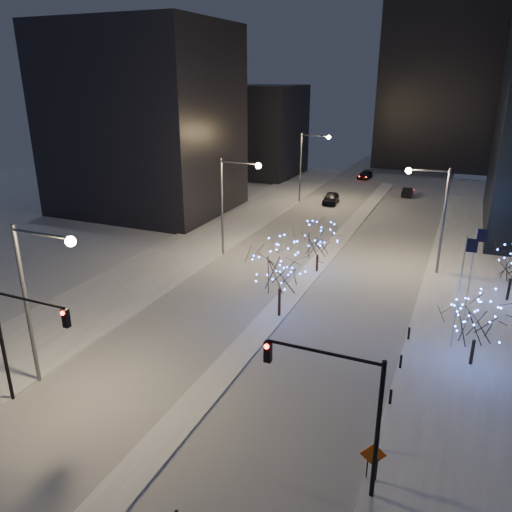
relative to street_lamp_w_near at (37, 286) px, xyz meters
The scene contains 23 objects.
ground 11.23m from the street_lamp_w_near, 12.61° to the right, with size 160.00×160.00×0.00m, color white.
road 34.80m from the street_lamp_w_near, 74.85° to the left, with size 20.00×130.00×0.02m, color #A6AAB4.
median 30.09m from the street_lamp_w_near, 72.30° to the left, with size 2.00×80.00×0.15m, color white.
east_sidewalk 30.63m from the street_lamp_w_near, 36.94° to the left, with size 10.00×90.00×0.15m, color white.
west_sidewalk 19.77m from the street_lamp_w_near, 105.71° to the left, with size 8.00×90.00×0.15m, color white.
filler_west_near 42.87m from the street_lamp_w_near, 116.64° to the left, with size 22.00×18.00×24.00m, color black.
filler_west_far 70.12m from the street_lamp_w_near, 104.09° to the left, with size 18.00×16.00×16.00m, color black.
horizon_block 92.38m from the street_lamp_w_near, 80.58° to the left, with size 24.00×14.00×42.00m, color black.
street_lamp_w_near is the anchor object (origin of this frame).
street_lamp_w_mid 25.00m from the street_lamp_w_near, 90.00° to the left, with size 4.40×0.56×10.00m.
street_lamp_w_far 50.00m from the street_lamp_w_near, 90.00° to the left, with size 4.40×0.56×10.00m.
street_lamp_east 33.85m from the street_lamp_w_near, 55.81° to the left, with size 3.90×0.56×10.00m.
traffic_signal_west 2.70m from the street_lamp_w_near, 76.04° to the right, with size 5.26×0.43×7.00m.
traffic_signal_east 17.99m from the street_lamp_w_near, ahead, with size 5.26×0.43×7.00m.
flagpoles 27.07m from the street_lamp_w_near, 34.36° to the left, with size 1.35×2.60×8.00m.
bollards 21.57m from the street_lamp_w_near, 22.69° to the left, with size 0.16×12.16×0.90m.
car_near 51.24m from the street_lamp_w_near, 86.10° to the left, with size 1.93×4.81×1.64m, color black.
car_mid 61.90m from the street_lamp_w_near, 77.70° to the left, with size 1.42×4.08×1.34m, color black.
car_far 71.79m from the street_lamp_w_near, 86.61° to the left, with size 1.87×4.61×1.34m, color black.
holiday_tree_median_near 16.92m from the street_lamp_w_near, 55.73° to the left, with size 6.00×6.00×6.20m.
holiday_tree_median_far 25.96m from the street_lamp_w_near, 68.50° to the left, with size 4.00×4.00×4.85m.
holiday_tree_plaza_near 26.49m from the street_lamp_w_near, 27.86° to the left, with size 4.56×4.56×4.78m.
construction_sign 19.92m from the street_lamp_w_near, ahead, with size 1.17×0.38×1.99m.
Camera 1 is at (12.58, -16.79, 17.69)m, focal length 35.00 mm.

